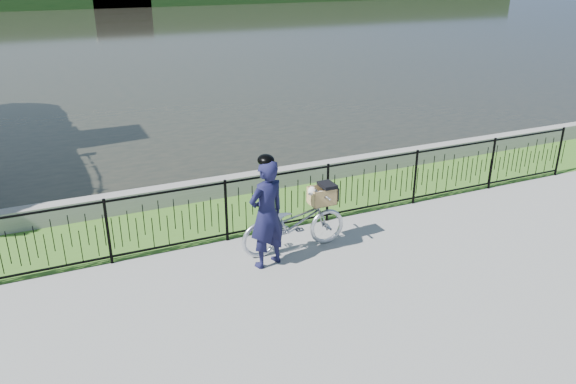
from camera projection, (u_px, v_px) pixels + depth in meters
name	position (u px, v px, depth m)	size (l,w,h in m)	color
ground	(318.00, 270.00, 9.04)	(120.00, 120.00, 0.00)	gray
grass_strip	(259.00, 210.00, 11.23)	(60.00, 2.00, 0.01)	#3D6A21
water	(89.00, 37.00, 36.85)	(120.00, 120.00, 0.00)	black
quay_wall	(242.00, 184.00, 11.99)	(60.00, 0.30, 0.40)	gray
fence	(279.00, 201.00, 10.17)	(14.00, 0.06, 1.15)	black
bicycle_rig	(295.00, 222.00, 9.50)	(1.89, 0.66, 1.14)	silver
cyclist	(267.00, 213.00, 8.86)	(0.76, 0.60, 1.88)	#121333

